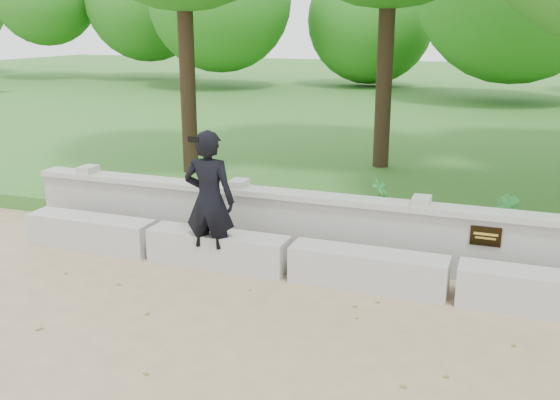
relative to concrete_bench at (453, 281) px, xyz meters
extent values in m
plane|color=tan|center=(0.00, -1.90, -0.22)|extent=(80.00, 80.00, 0.00)
cube|color=#345B1F|center=(0.00, 12.10, -0.10)|extent=(40.00, 22.00, 0.25)
cube|color=#ADABA4|center=(-5.00, 0.00, 0.00)|extent=(1.90, 0.45, 0.45)
cube|color=#ADABA4|center=(-3.00, 0.00, 0.00)|extent=(1.90, 0.45, 0.45)
cube|color=#ADABA4|center=(-1.00, 0.00, 0.00)|extent=(1.90, 0.45, 0.45)
cube|color=#ADABA4|center=(1.00, 0.00, 0.00)|extent=(1.90, 0.45, 0.45)
cube|color=#A3A09A|center=(0.00, 0.70, 0.18)|extent=(12.50, 0.25, 0.82)
cube|color=#ADABA4|center=(0.00, 0.70, 0.64)|extent=(12.50, 0.35, 0.08)
cube|color=black|center=(0.30, 0.56, 0.40)|extent=(0.36, 0.02, 0.24)
imported|color=black|center=(-3.05, -0.11, 0.69)|extent=(0.70, 0.48, 1.82)
cube|color=black|center=(-3.05, -0.47, 1.54)|extent=(0.14, 0.03, 0.07)
cylinder|color=#382619|center=(-5.42, 3.78, 2.26)|extent=(0.30, 0.30, 4.46)
cylinder|color=#382619|center=(-1.99, 5.56, 2.41)|extent=(0.32, 0.32, 4.78)
imported|color=#2C8233|center=(-1.27, 1.99, 0.33)|extent=(0.34, 0.39, 0.62)
imported|color=#2C8233|center=(0.52, 1.40, 0.36)|extent=(0.46, 0.47, 0.67)
camera|label=1|loc=(0.45, -6.93, 2.85)|focal=40.00mm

